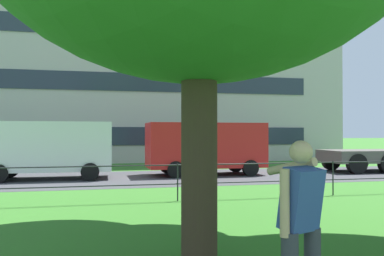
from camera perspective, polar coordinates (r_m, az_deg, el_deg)
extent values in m
cube|color=#424247|center=(16.36, -5.69, -7.04)|extent=(80.00, 6.05, 0.01)
cylinder|color=#232328|center=(10.69, -2.05, -7.68)|extent=(0.04, 0.04, 1.00)
cylinder|color=#232328|center=(12.36, 19.41, -6.71)|extent=(0.04, 0.04, 1.00)
cylinder|color=#232328|center=(10.70, -2.06, -7.95)|extent=(36.53, 0.03, 0.03)
cylinder|color=#232328|center=(10.65, -2.05, -5.28)|extent=(36.53, 0.03, 0.03)
cylinder|color=#423023|center=(5.55, 1.04, -0.74)|extent=(0.50, 0.50, 3.57)
cube|color=#334C99|center=(3.98, 15.27, -9.70)|extent=(0.45, 0.42, 0.61)
sphere|color=tan|center=(3.93, 15.24, -3.31)|extent=(0.22, 0.22, 0.22)
cylinder|color=tan|center=(4.29, 13.89, -5.37)|extent=(0.32, 0.61, 0.23)
cylinder|color=tan|center=(3.81, 13.05, -10.35)|extent=(0.09, 0.09, 0.62)
cube|color=white|center=(16.69, -20.04, -2.45)|extent=(5.01, 1.98, 1.90)
cube|color=#283342|center=(16.54, -13.15, -1.34)|extent=(0.13, 1.67, 0.76)
cylinder|color=black|center=(17.54, -14.12, -5.50)|extent=(0.68, 0.24, 0.68)
cylinder|color=black|center=(15.68, -14.29, -6.06)|extent=(0.68, 0.24, 0.68)
cylinder|color=black|center=(17.91, -24.46, -5.35)|extent=(0.68, 0.24, 0.68)
cube|color=red|center=(17.33, 1.92, -2.43)|extent=(5.04, 2.06, 1.90)
cube|color=#283342|center=(17.96, 8.08, -1.31)|extent=(0.15, 1.67, 0.76)
cylinder|color=black|center=(18.78, 6.18, -5.21)|extent=(0.68, 0.25, 0.68)
cylinder|color=black|center=(17.04, 8.31, -5.65)|extent=(0.68, 0.25, 0.68)
cylinder|color=black|center=(17.96, -3.52, -5.41)|extent=(0.68, 0.25, 0.68)
cylinder|color=black|center=(16.13, -2.36, -5.93)|extent=(0.68, 0.25, 0.68)
cube|color=#56514C|center=(20.99, 24.92, -3.61)|extent=(5.24, 2.40, 0.56)
cylinder|color=black|center=(21.72, 22.72, -4.26)|extent=(0.91, 0.32, 0.90)
cylinder|color=black|center=(20.89, 19.16, -4.42)|extent=(0.91, 0.32, 0.90)
cylinder|color=black|center=(19.10, 22.39, -4.75)|extent=(0.91, 0.32, 0.90)
cube|color=#B7B2AD|center=(32.04, -16.82, 13.70)|extent=(36.54, 13.17, 19.59)
cube|color=#283342|center=(24.43, -18.08, -1.12)|extent=(30.70, 0.06, 1.10)
cube|color=#283342|center=(24.63, -18.05, 6.49)|extent=(30.70, 0.06, 1.10)
cube|color=#283342|center=(25.25, -18.02, 13.86)|extent=(30.70, 0.06, 1.10)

